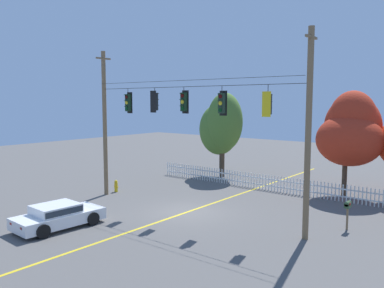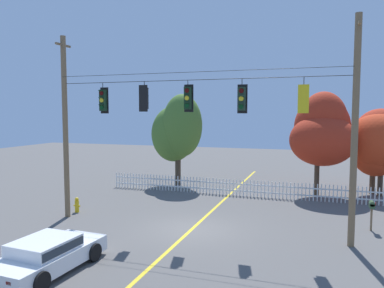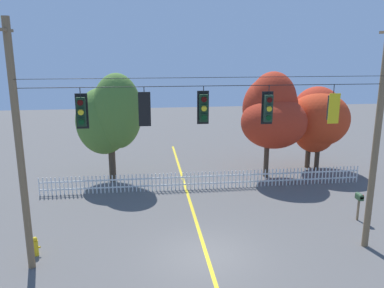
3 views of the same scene
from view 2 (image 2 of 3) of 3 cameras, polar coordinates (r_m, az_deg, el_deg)
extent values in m
plane|color=#565451|center=(17.55, -0.07, -12.87)|extent=(80.00, 80.00, 0.00)
cube|color=gold|center=(17.55, -0.07, -12.86)|extent=(0.16, 36.00, 0.01)
cylinder|color=brown|center=(19.94, -18.70, 2.32)|extent=(0.26, 0.26, 9.11)
cylinder|color=brown|center=(15.92, 23.50, 1.64)|extent=(0.26, 0.26, 9.11)
cube|color=brown|center=(20.20, -19.01, 14.04)|extent=(0.10, 1.10, 0.10)
cube|color=brown|center=(16.25, 24.00, 16.24)|extent=(0.10, 1.10, 0.10)
cylinder|color=black|center=(16.79, -0.07, 9.71)|extent=(13.24, 0.02, 0.02)
cylinder|color=black|center=(16.59, -0.35, 10.87)|extent=(13.24, 0.02, 0.02)
cylinder|color=black|center=(18.71, -13.41, 8.54)|extent=(0.03, 0.03, 0.34)
cube|color=black|center=(18.79, -13.16, 6.46)|extent=(0.43, 0.02, 1.26)
cube|color=black|center=(18.68, -13.37, 6.47)|extent=(0.30, 0.24, 1.01)
cylinder|color=#410706|center=(18.58, -13.61, 7.52)|extent=(0.20, 0.03, 0.20)
cube|color=black|center=(18.55, -13.70, 7.88)|extent=(0.22, 0.12, 0.06)
cylinder|color=yellow|center=(18.56, -13.59, 6.48)|extent=(0.20, 0.03, 0.20)
cube|color=black|center=(18.53, -13.68, 6.83)|extent=(0.22, 0.12, 0.06)
cylinder|color=#073513|center=(18.56, -13.57, 5.43)|extent=(0.20, 0.03, 0.20)
cube|color=black|center=(18.52, -13.66, 5.79)|extent=(0.22, 0.12, 0.06)
cylinder|color=black|center=(17.65, -7.26, 8.96)|extent=(0.03, 0.03, 0.29)
cube|color=black|center=(17.50, -7.43, 6.90)|extent=(0.43, 0.02, 1.22)
cube|color=black|center=(17.62, -7.24, 6.89)|extent=(0.30, 0.24, 0.98)
cylinder|color=#410706|center=(17.75, -7.06, 7.94)|extent=(0.20, 0.03, 0.20)
cube|color=black|center=(17.80, -7.00, 8.30)|extent=(0.22, 0.12, 0.06)
cylinder|color=yellow|center=(17.74, -7.05, 6.88)|extent=(0.20, 0.03, 0.20)
cube|color=black|center=(17.78, -6.99, 7.24)|extent=(0.22, 0.12, 0.06)
cylinder|color=#073513|center=(17.73, -7.04, 5.82)|extent=(0.20, 0.03, 0.20)
cube|color=black|center=(17.77, -6.98, 6.19)|extent=(0.22, 0.12, 0.06)
cylinder|color=black|center=(16.84, -0.64, 9.18)|extent=(0.03, 0.03, 0.30)
cube|color=black|center=(16.92, -0.49, 6.97)|extent=(0.43, 0.02, 1.23)
cube|color=black|center=(16.80, -0.63, 6.98)|extent=(0.30, 0.24, 0.99)
cylinder|color=#410706|center=(16.69, -0.79, 8.13)|extent=(0.20, 0.03, 0.20)
cube|color=black|center=(16.65, -0.84, 8.54)|extent=(0.22, 0.12, 0.06)
cylinder|color=yellow|center=(16.67, -0.79, 7.00)|extent=(0.20, 0.03, 0.20)
cube|color=black|center=(16.63, -0.84, 7.40)|extent=(0.22, 0.12, 0.06)
cylinder|color=#073513|center=(16.66, -0.79, 5.87)|extent=(0.20, 0.03, 0.20)
cube|color=black|center=(16.62, -0.84, 6.26)|extent=(0.22, 0.12, 0.06)
cylinder|color=black|center=(16.20, 7.61, 9.22)|extent=(0.03, 0.03, 0.36)
cube|color=black|center=(16.29, 7.68, 6.81)|extent=(0.43, 0.02, 1.23)
cube|color=#1E3323|center=(16.16, 7.59, 6.82)|extent=(0.30, 0.24, 1.00)
cylinder|color=#410706|center=(16.04, 7.51, 8.03)|extent=(0.20, 0.03, 0.20)
cube|color=#1E3323|center=(16.01, 7.48, 8.45)|extent=(0.22, 0.12, 0.06)
cylinder|color=yellow|center=(16.03, 7.49, 6.84)|extent=(0.20, 0.03, 0.20)
cube|color=#1E3323|center=(15.99, 7.47, 7.26)|extent=(0.22, 0.12, 0.06)
cylinder|color=#073513|center=(16.02, 7.48, 5.66)|extent=(0.20, 0.03, 0.20)
cube|color=#1E3323|center=(15.98, 7.45, 6.07)|extent=(0.22, 0.12, 0.06)
cylinder|color=black|center=(15.91, 16.65, 9.01)|extent=(0.03, 0.03, 0.43)
cube|color=yellow|center=(15.74, 16.58, 6.60)|extent=(0.43, 0.02, 1.14)
cube|color=black|center=(15.87, 16.60, 6.58)|extent=(0.30, 0.24, 0.92)
cylinder|color=#410706|center=(16.02, 16.64, 7.66)|extent=(0.20, 0.03, 0.20)
cube|color=black|center=(16.07, 16.66, 8.06)|extent=(0.22, 0.12, 0.06)
cylinder|color=yellow|center=(16.00, 16.61, 6.56)|extent=(0.20, 0.03, 0.20)
cube|color=black|center=(16.05, 16.63, 6.97)|extent=(0.22, 0.12, 0.06)
cylinder|color=#073513|center=(15.99, 16.59, 5.46)|extent=(0.20, 0.03, 0.20)
cube|color=black|center=(16.04, 16.60, 5.87)|extent=(0.22, 0.12, 0.06)
cube|color=white|center=(27.54, -11.40, -5.36)|extent=(0.06, 0.04, 1.05)
cube|color=white|center=(27.43, -10.99, -5.39)|extent=(0.06, 0.04, 1.05)
cube|color=white|center=(27.32, -10.58, -5.43)|extent=(0.06, 0.04, 1.05)
cube|color=white|center=(27.21, -10.17, -5.46)|extent=(0.06, 0.04, 1.05)
cube|color=white|center=(27.11, -9.75, -5.50)|extent=(0.06, 0.04, 1.05)
cube|color=white|center=(27.00, -9.33, -5.53)|extent=(0.06, 0.04, 1.05)
cube|color=white|center=(26.90, -8.91, -5.56)|extent=(0.06, 0.04, 1.05)
cube|color=white|center=(26.80, -8.48, -5.60)|extent=(0.06, 0.04, 1.05)
cube|color=white|center=(26.70, -8.05, -5.63)|extent=(0.06, 0.04, 1.05)
cube|color=white|center=(26.60, -7.61, -5.66)|extent=(0.06, 0.04, 1.05)
cube|color=white|center=(26.50, -7.18, -5.70)|extent=(0.06, 0.04, 1.05)
cube|color=white|center=(26.41, -6.74, -5.73)|extent=(0.06, 0.04, 1.05)
cube|color=white|center=(26.31, -6.29, -5.76)|extent=(0.06, 0.04, 1.05)
cube|color=white|center=(26.22, -5.84, -5.80)|extent=(0.06, 0.04, 1.05)
cube|color=white|center=(26.13, -5.39, -5.83)|extent=(0.06, 0.04, 1.05)
cube|color=white|center=(26.04, -4.94, -5.86)|extent=(0.06, 0.04, 1.05)
cube|color=white|center=(25.95, -4.48, -5.90)|extent=(0.06, 0.04, 1.05)
cube|color=white|center=(25.87, -4.03, -5.93)|extent=(0.06, 0.04, 1.05)
cube|color=white|center=(25.78, -3.56, -5.96)|extent=(0.06, 0.04, 1.05)
cube|color=white|center=(25.70, -3.10, -6.00)|extent=(0.06, 0.04, 1.05)
cube|color=white|center=(25.62, -2.63, -6.03)|extent=(0.06, 0.04, 1.05)
cube|color=white|center=(25.54, -2.16, -6.06)|extent=(0.06, 0.04, 1.05)
cube|color=white|center=(25.46, -1.68, -6.09)|extent=(0.06, 0.04, 1.05)
cube|color=white|center=(25.39, -1.20, -6.12)|extent=(0.06, 0.04, 1.05)
cube|color=white|center=(25.31, -0.72, -6.15)|extent=(0.06, 0.04, 1.05)
cube|color=white|center=(25.24, -0.24, -6.19)|extent=(0.06, 0.04, 1.05)
cube|color=white|center=(25.17, 0.25, -6.22)|extent=(0.06, 0.04, 1.05)
cube|color=white|center=(25.10, 0.73, -6.25)|extent=(0.06, 0.04, 1.05)
cube|color=white|center=(25.04, 1.23, -6.28)|extent=(0.06, 0.04, 1.05)
cube|color=white|center=(24.97, 1.72, -6.31)|extent=(0.06, 0.04, 1.05)
cube|color=white|center=(24.91, 2.22, -6.34)|extent=(0.06, 0.04, 1.05)
cube|color=white|center=(24.85, 2.72, -6.37)|extent=(0.06, 0.04, 1.05)
cube|color=white|center=(24.79, 3.22, -6.40)|extent=(0.06, 0.04, 1.05)
cube|color=white|center=(24.73, 3.72, -6.42)|extent=(0.06, 0.04, 1.05)
cube|color=white|center=(24.68, 4.23, -6.45)|extent=(0.06, 0.04, 1.05)
cube|color=white|center=(24.62, 4.74, -6.48)|extent=(0.06, 0.04, 1.05)
cube|color=white|center=(24.57, 5.25, -6.51)|extent=(0.06, 0.04, 1.05)
cube|color=white|center=(24.52, 5.76, -6.53)|extent=(0.06, 0.04, 1.05)
cube|color=white|center=(24.47, 6.28, -6.56)|extent=(0.06, 0.04, 1.05)
cube|color=white|center=(24.43, 6.79, -6.59)|extent=(0.06, 0.04, 1.05)
cube|color=white|center=(24.38, 7.31, -6.61)|extent=(0.06, 0.04, 1.05)
cube|color=white|center=(24.34, 7.83, -6.64)|extent=(0.06, 0.04, 1.05)
cube|color=white|center=(24.30, 8.36, -6.66)|extent=(0.06, 0.04, 1.05)
cube|color=white|center=(24.26, 8.88, -6.69)|extent=(0.06, 0.04, 1.05)
cube|color=white|center=(24.23, 9.41, -6.71)|extent=(0.06, 0.04, 1.05)
cube|color=white|center=(24.19, 9.94, -6.74)|extent=(0.06, 0.04, 1.05)
cube|color=white|center=(24.16, 10.47, -6.76)|extent=(0.06, 0.04, 1.05)
cube|color=white|center=(24.13, 11.00, -6.78)|extent=(0.06, 0.04, 1.05)
cube|color=white|center=(24.11, 11.53, -6.80)|extent=(0.06, 0.04, 1.05)
cube|color=white|center=(24.08, 12.06, -6.82)|extent=(0.06, 0.04, 1.05)
cube|color=white|center=(24.06, 12.60, -6.85)|extent=(0.06, 0.04, 1.05)
cube|color=white|center=(24.04, 13.13, -6.87)|extent=(0.06, 0.04, 1.05)
cube|color=white|center=(24.02, 13.67, -6.89)|extent=(0.06, 0.04, 1.05)
cube|color=white|center=(24.00, 14.21, -6.90)|extent=(0.06, 0.04, 1.05)
cube|color=white|center=(23.98, 14.74, -6.92)|extent=(0.06, 0.04, 1.05)
cube|color=white|center=(23.97, 15.28, -6.94)|extent=(0.06, 0.04, 1.05)
cube|color=white|center=(23.96, 15.82, -6.96)|extent=(0.06, 0.04, 1.05)
cube|color=white|center=(23.95, 16.36, -6.98)|extent=(0.06, 0.04, 1.05)
cube|color=white|center=(23.94, 16.90, -6.99)|extent=(0.06, 0.04, 1.05)
cube|color=white|center=(23.94, 17.44, -7.01)|extent=(0.06, 0.04, 1.05)
cube|color=white|center=(23.94, 17.98, -7.02)|extent=(0.06, 0.04, 1.05)
cube|color=white|center=(23.94, 18.52, -7.04)|extent=(0.06, 0.04, 1.05)
cube|color=white|center=(23.94, 19.06, -7.05)|extent=(0.06, 0.04, 1.05)
cube|color=white|center=(23.94, 19.61, -7.06)|extent=(0.06, 0.04, 1.05)
cube|color=white|center=(23.95, 20.15, -7.08)|extent=(0.06, 0.04, 1.05)
cube|color=white|center=(23.96, 20.69, -7.09)|extent=(0.06, 0.04, 1.05)
cube|color=white|center=(23.97, 21.23, -7.10)|extent=(0.06, 0.04, 1.05)
cube|color=white|center=(23.98, 21.77, -7.11)|extent=(0.06, 0.04, 1.05)
cube|color=white|center=(23.99, 22.30, -7.12)|extent=(0.06, 0.04, 1.05)
cube|color=white|center=(24.01, 22.84, -7.13)|extent=(0.06, 0.04, 1.05)
cube|color=white|center=(24.03, 23.38, -7.14)|extent=(0.06, 0.04, 1.05)
cube|color=white|center=(24.05, 23.92, -7.15)|extent=(0.06, 0.04, 1.05)
cube|color=white|center=(24.07, 24.45, -7.15)|extent=(0.06, 0.04, 1.05)
cube|color=white|center=(24.09, 24.99, -7.16)|extent=(0.06, 0.04, 1.05)
cube|color=white|center=(24.12, 25.52, -7.17)|extent=(0.06, 0.04, 1.05)
cube|color=white|center=(24.15, 26.05, -7.17)|extent=(0.06, 0.04, 1.05)
cube|color=white|center=(24.18, 26.58, -7.18)|extent=(0.06, 0.04, 1.05)
cube|color=white|center=(24.21, 27.11, -7.18)|extent=(0.06, 0.04, 1.05)
cube|color=white|center=(24.37, 8.36, -7.14)|extent=(18.84, 0.03, 0.08)
cube|color=white|center=(24.29, 8.38, -6.11)|extent=(18.84, 0.03, 0.08)
cylinder|color=#473828|center=(27.70, -2.15, -3.56)|extent=(0.41, 0.41, 2.63)
ellipsoid|color=#4C752D|center=(27.72, -2.86, 1.53)|extent=(3.31, 2.76, 4.08)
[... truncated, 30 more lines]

